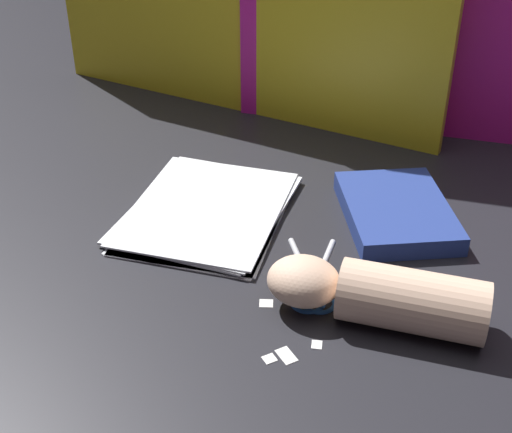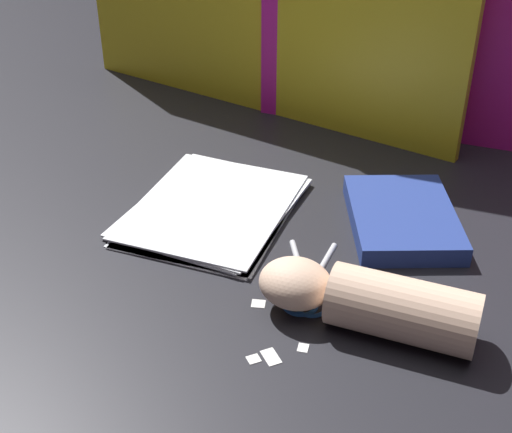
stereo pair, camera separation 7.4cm
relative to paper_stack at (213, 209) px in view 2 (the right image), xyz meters
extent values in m
plane|color=black|center=(0.11, -0.05, -0.01)|extent=(6.00, 6.00, 0.00)
cube|color=yellow|center=(-0.08, 0.42, 0.22)|extent=(0.86, 0.19, 0.45)
cube|color=white|center=(0.00, 0.00, -0.01)|extent=(0.24, 0.30, 0.00)
cube|color=white|center=(0.00, 0.00, 0.00)|extent=(0.25, 0.31, 0.00)
cube|color=white|center=(0.00, 0.00, 0.00)|extent=(0.25, 0.31, 0.00)
cube|color=white|center=(0.00, 0.00, 0.00)|extent=(0.25, 0.30, 0.00)
cube|color=white|center=(0.00, 0.00, 0.01)|extent=(0.24, 0.30, 0.00)
cube|color=navy|center=(0.30, 0.07, 0.01)|extent=(0.23, 0.27, 0.03)
sphere|color=silver|center=(0.21, -0.14, 0.00)|extent=(0.01, 0.01, 0.01)
cylinder|color=silver|center=(0.18, -0.09, 0.00)|extent=(0.07, 0.11, 0.01)
torus|color=blue|center=(0.22, -0.17, 0.00)|extent=(0.07, 0.07, 0.01)
cylinder|color=silver|center=(0.21, -0.08, 0.00)|extent=(0.01, 0.13, 0.01)
torus|color=blue|center=(0.21, -0.17, 0.00)|extent=(0.05, 0.05, 0.01)
cylinder|color=beige|center=(0.35, -0.18, 0.03)|extent=(0.19, 0.08, 0.08)
ellipsoid|color=beige|center=(0.20, -0.18, 0.03)|extent=(0.10, 0.09, 0.06)
cube|color=white|center=(0.21, -0.28, -0.01)|extent=(0.03, 0.03, 0.00)
cube|color=white|center=(0.24, -0.25, -0.01)|extent=(0.02, 0.02, 0.00)
cube|color=white|center=(0.16, -0.19, -0.01)|extent=(0.02, 0.02, 0.00)
cube|color=white|center=(0.19, -0.29, -0.01)|extent=(0.02, 0.02, 0.00)
camera|label=1|loc=(0.37, -0.92, 0.62)|focal=50.00mm
camera|label=2|loc=(0.44, -0.89, 0.62)|focal=50.00mm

